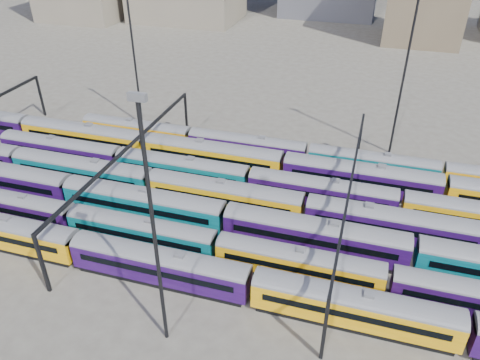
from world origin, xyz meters
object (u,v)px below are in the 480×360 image
(rake_1, at_px, (389,279))
(rake_2, at_px, (144,201))
(mast_2, at_px, (153,225))
(rake_0, at_px, (469,329))

(rake_1, xyz_separation_m, rake_2, (-31.35, 5.00, 0.41))
(rake_2, relative_size, mast_2, 6.15)
(rake_1, relative_size, mast_2, 4.54)
(rake_0, distance_m, mast_2, 30.92)
(rake_0, bearing_deg, rake_2, 165.52)
(rake_1, height_order, rake_2, rake_2)
(rake_2, bearing_deg, rake_0, -14.48)
(rake_1, distance_m, mast_2, 26.43)
(mast_2, bearing_deg, rake_2, 122.40)
(rake_0, bearing_deg, mast_2, -165.93)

